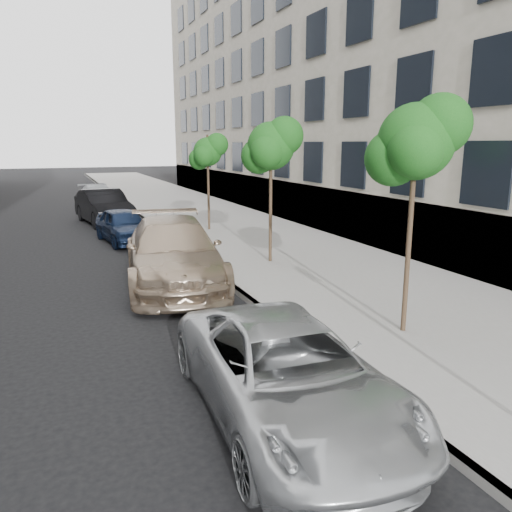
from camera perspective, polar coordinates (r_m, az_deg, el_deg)
ground at (r=7.77m, az=4.25°, el=-16.38°), size 160.00×160.00×0.00m
sidewalk at (r=31.16m, az=-8.63°, el=5.77°), size 6.40×72.00×0.14m
curb at (r=30.57m, az=-14.34°, el=5.38°), size 0.15×72.00×0.14m
tree_near at (r=9.85m, az=17.92°, el=12.34°), size 1.74×1.54×4.53m
tree_mid at (r=15.41m, az=1.80°, el=12.47°), size 1.77×1.57×4.44m
tree_far at (r=21.50m, az=-5.49°, el=11.76°), size 1.58×1.38×4.07m
minivan at (r=7.09m, az=3.54°, el=-13.20°), size 2.50×5.01×1.36m
suv at (r=13.80m, az=-9.42°, el=0.45°), size 3.32×6.36×1.76m
sedan_blue at (r=20.09m, az=-14.88°, el=3.39°), size 2.07×4.06×1.32m
sedan_black at (r=25.00m, az=-16.98°, el=5.40°), size 2.47×5.18×1.64m
sedan_rear at (r=30.49m, az=-17.56°, el=6.36°), size 2.25×4.94×1.40m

